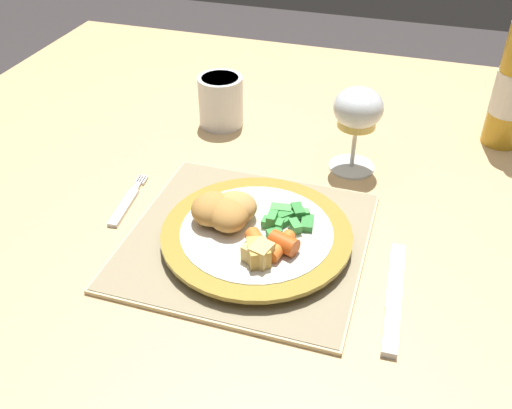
# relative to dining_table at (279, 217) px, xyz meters

# --- Properties ---
(dining_table) EXTENTS (1.29, 1.06, 0.74)m
(dining_table) POSITION_rel_dining_table_xyz_m (0.00, 0.00, 0.00)
(dining_table) COLOR tan
(dining_table) RESTS_ON ground
(placemat) EXTENTS (0.30, 0.30, 0.01)m
(placemat) POSITION_rel_dining_table_xyz_m (0.00, -0.17, 0.08)
(placemat) COLOR #CCB789
(placemat) RESTS_ON dining_table
(dinner_plate) EXTENTS (0.24, 0.24, 0.02)m
(dinner_plate) POSITION_rel_dining_table_xyz_m (0.01, -0.17, 0.10)
(dinner_plate) COLOR silver
(dinner_plate) RESTS_ON placemat
(breaded_croquettes) EXTENTS (0.09, 0.09, 0.04)m
(breaded_croquettes) POSITION_rel_dining_table_xyz_m (-0.03, -0.16, 0.13)
(breaded_croquettes) COLOR #B77F3D
(breaded_croquettes) RESTS_ON dinner_plate
(green_beans_pile) EXTENTS (0.06, 0.07, 0.02)m
(green_beans_pile) POSITION_rel_dining_table_xyz_m (0.05, -0.14, 0.11)
(green_beans_pile) COLOR #338438
(green_beans_pile) RESTS_ON dinner_plate
(glazed_carrots) EXTENTS (0.07, 0.06, 0.02)m
(glazed_carrots) POSITION_rel_dining_table_xyz_m (0.05, -0.20, 0.12)
(glazed_carrots) COLOR orange
(glazed_carrots) RESTS_ON dinner_plate
(fork) EXTENTS (0.03, 0.12, 0.01)m
(fork) POSITION_rel_dining_table_xyz_m (-0.19, -0.14, 0.08)
(fork) COLOR silver
(fork) RESTS_ON dining_table
(table_knife) EXTENTS (0.03, 0.19, 0.01)m
(table_knife) POSITION_rel_dining_table_xyz_m (0.20, -0.23, 0.08)
(table_knife) COLOR silver
(table_knife) RESTS_ON dining_table
(wine_glass) EXTENTS (0.07, 0.07, 0.13)m
(wine_glass) POSITION_rel_dining_table_xyz_m (0.10, 0.05, 0.18)
(wine_glass) COLOR silver
(wine_glass) RESTS_ON dining_table
(roast_potatoes) EXTENTS (0.04, 0.04, 0.03)m
(roast_potatoes) POSITION_rel_dining_table_xyz_m (0.03, -0.22, 0.12)
(roast_potatoes) COLOR gold
(roast_potatoes) RESTS_ON dinner_plate
(drinking_cup) EXTENTS (0.08, 0.08, 0.09)m
(drinking_cup) POSITION_rel_dining_table_xyz_m (-0.14, 0.12, 0.13)
(drinking_cup) COLOR white
(drinking_cup) RESTS_ON dining_table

